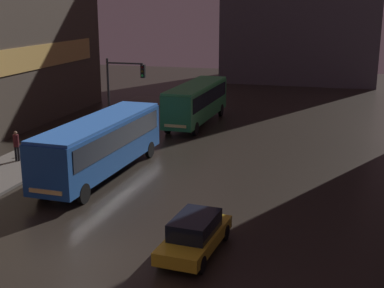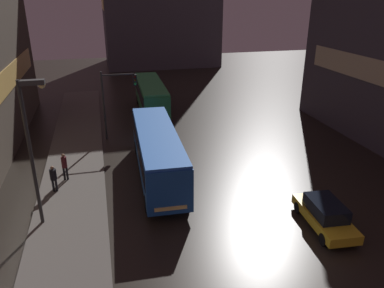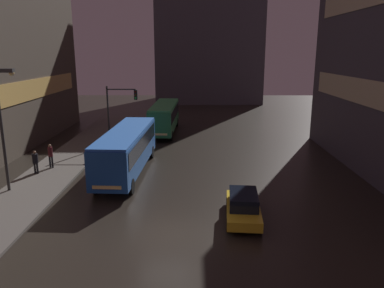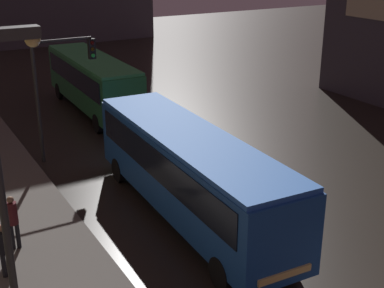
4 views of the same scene
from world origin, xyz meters
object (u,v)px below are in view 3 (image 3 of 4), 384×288
(bus_near, at_px, (127,147))
(car_taxi, at_px, (243,206))
(pedestrian_mid, at_px, (35,160))
(traffic_light_main, at_px, (119,106))
(pedestrian_near, at_px, (50,154))
(street_lamp_sidewalk, at_px, (3,111))
(bus_far, at_px, (164,115))

(bus_near, height_order, car_taxi, bus_near)
(bus_near, relative_size, car_taxi, 2.52)
(pedestrian_mid, bearing_deg, traffic_light_main, -99.68)
(pedestrian_near, distance_m, traffic_light_main, 8.54)
(pedestrian_near, bearing_deg, car_taxi, 140.99)
(car_taxi, distance_m, pedestrian_mid, 15.75)
(car_taxi, relative_size, pedestrian_mid, 2.64)
(traffic_light_main, bearing_deg, pedestrian_near, -118.18)
(car_taxi, bearing_deg, street_lamp_sidewalk, -10.46)
(bus_near, xyz_separation_m, traffic_light_main, (-2.10, 7.93, 1.85))
(street_lamp_sidewalk, bearing_deg, pedestrian_mid, 87.53)
(bus_far, distance_m, traffic_light_main, 7.42)
(bus_far, relative_size, car_taxi, 2.31)
(bus_near, distance_m, street_lamp_sidewalk, 8.39)
(pedestrian_near, bearing_deg, bus_near, 166.02)
(traffic_light_main, xyz_separation_m, street_lamp_sidewalk, (-4.54, -11.92, 1.38))
(pedestrian_mid, bearing_deg, car_taxi, 170.55)
(bus_far, xyz_separation_m, pedestrian_near, (-7.56, -13.32, -0.75))
(pedestrian_near, height_order, street_lamp_sidewalk, street_lamp_sidewalk)
(bus_far, height_order, street_lamp_sidewalk, street_lamp_sidewalk)
(bus_far, distance_m, street_lamp_sidewalk, 20.12)
(bus_near, bearing_deg, pedestrian_near, -4.96)
(pedestrian_mid, bearing_deg, pedestrian_near, -93.98)
(car_taxi, bearing_deg, pedestrian_mid, -22.35)
(bus_far, xyz_separation_m, traffic_light_main, (-3.72, -6.15, 1.86))
(car_taxi, relative_size, pedestrian_near, 2.44)
(pedestrian_mid, relative_size, traffic_light_main, 0.30)
(bus_far, bearing_deg, car_taxi, 106.81)
(car_taxi, height_order, street_lamp_sidewalk, street_lamp_sidewalk)
(pedestrian_mid, relative_size, street_lamp_sidewalk, 0.22)
(traffic_light_main, bearing_deg, street_lamp_sidewalk, -110.87)
(car_taxi, bearing_deg, bus_near, -41.35)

